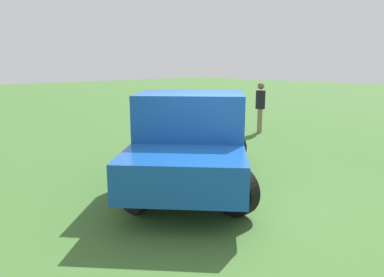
# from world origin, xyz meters

# --- Properties ---
(ground_plane) EXTENTS (80.00, 80.00, 0.00)m
(ground_plane) POSITION_xyz_m (0.00, 0.00, 0.00)
(ground_plane) COLOR #3D662D
(pickup_truck) EXTENTS (4.60, 4.87, 1.82)m
(pickup_truck) POSITION_xyz_m (-0.84, 0.26, 0.94)
(pickup_truck) COLOR black
(pickup_truck) RESTS_ON ground_plane
(person_visitor) EXTENTS (0.43, 0.43, 1.71)m
(person_visitor) POSITION_xyz_m (-3.17, 5.76, 0.96)
(person_visitor) COLOR #7A6B51
(person_visitor) RESTS_ON ground_plane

